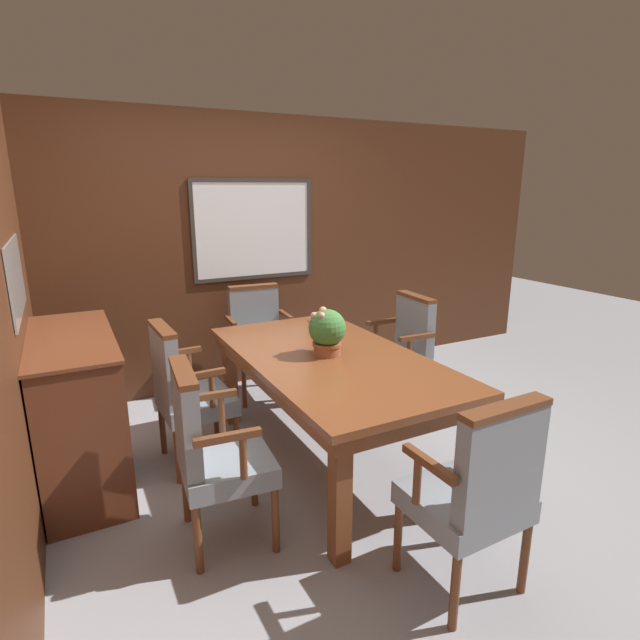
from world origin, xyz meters
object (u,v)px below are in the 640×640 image
(chair_left_near, at_px, (211,447))
(chair_right_far, at_px, (402,348))
(dining_table, at_px, (331,368))
(potted_plant, at_px, (327,331))
(chair_left_far, at_px, (185,388))
(chair_head_far, at_px, (258,335))
(chair_head_near, at_px, (477,488))
(sideboard_cabinet, at_px, (80,408))

(chair_left_near, bearing_deg, chair_right_far, -59.70)
(dining_table, xyz_separation_m, potted_plant, (-0.02, 0.02, 0.25))
(chair_left_far, height_order, chair_left_near, same)
(chair_left_far, relative_size, chair_left_near, 1.00)
(chair_left_far, bearing_deg, dining_table, -117.79)
(chair_head_far, height_order, chair_head_near, same)
(chair_left_far, height_order, potted_plant, potted_plant)
(dining_table, height_order, potted_plant, potted_plant)
(dining_table, relative_size, chair_head_far, 1.98)
(sideboard_cabinet, bearing_deg, chair_right_far, -2.98)
(chair_left_far, xyz_separation_m, chair_right_far, (1.77, 0.02, 0.00))
(chair_head_far, bearing_deg, chair_head_near, -85.13)
(sideboard_cabinet, bearing_deg, chair_left_near, -59.71)
(chair_head_near, relative_size, potted_plant, 3.13)
(potted_plant, distance_m, sideboard_cabinet, 1.63)
(dining_table, distance_m, chair_left_near, 1.02)
(dining_table, bearing_deg, chair_head_near, -89.25)
(chair_left_far, xyz_separation_m, sideboard_cabinet, (-0.63, 0.15, -0.07))
(chair_head_near, bearing_deg, chair_head_far, -90.51)
(potted_plant, bearing_deg, chair_head_far, 89.62)
(chair_head_far, xyz_separation_m, chair_head_near, (0.03, -2.64, 0.00))
(chair_head_near, height_order, chair_right_far, same)
(chair_head_far, height_order, potted_plant, potted_plant)
(dining_table, distance_m, chair_head_far, 1.33)
(chair_left_far, height_order, chair_right_far, same)
(dining_table, bearing_deg, potted_plant, 130.77)
(dining_table, xyz_separation_m, chair_left_far, (-0.87, 0.41, -0.12))
(chair_left_near, bearing_deg, potted_plant, -58.63)
(chair_head_far, relative_size, chair_right_far, 1.00)
(chair_right_far, bearing_deg, sideboard_cabinet, -89.91)
(sideboard_cabinet, bearing_deg, chair_left_far, -13.09)
(chair_head_near, distance_m, potted_plant, 1.38)
(chair_head_far, height_order, sideboard_cabinet, chair_head_far)
(chair_head_near, height_order, chair_left_near, same)
(chair_head_near, bearing_deg, chair_left_far, -63.93)
(potted_plant, bearing_deg, dining_table, -49.23)
(potted_plant, bearing_deg, sideboard_cabinet, 160.01)
(dining_table, bearing_deg, chair_head_far, 90.40)
(chair_head_near, distance_m, chair_right_far, 1.95)
(chair_left_near, height_order, sideboard_cabinet, chair_left_near)
(dining_table, relative_size, chair_head_near, 1.98)
(chair_head_far, distance_m, chair_head_near, 2.64)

